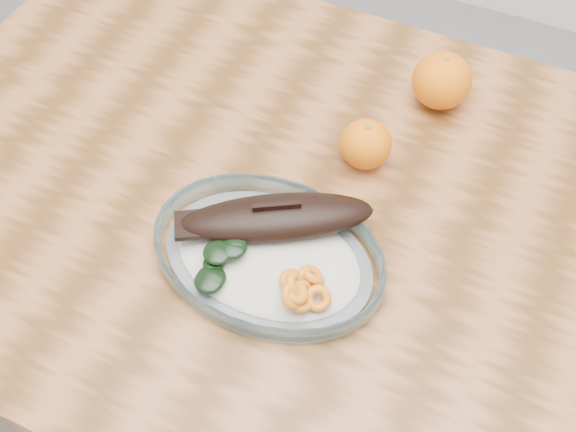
{
  "coord_description": "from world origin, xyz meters",
  "views": [
    {
      "loc": [
        0.21,
        -0.53,
        1.51
      ],
      "look_at": [
        -0.01,
        -0.04,
        0.77
      ],
      "focal_mm": 45.0,
      "sensor_mm": 36.0,
      "label": 1
    }
  ],
  "objects_px": {
    "orange_left": "(366,144)",
    "orange_right": "(442,81)",
    "dining_table": "(307,247)",
    "plated_meal": "(269,251)"
  },
  "relations": [
    {
      "from": "dining_table",
      "to": "plated_meal",
      "type": "distance_m",
      "value": 0.15
    },
    {
      "from": "dining_table",
      "to": "plated_meal",
      "type": "height_order",
      "value": "plated_meal"
    },
    {
      "from": "plated_meal",
      "to": "orange_left",
      "type": "bearing_deg",
      "value": 76.82
    },
    {
      "from": "orange_left",
      "to": "orange_right",
      "type": "relative_size",
      "value": 0.83
    },
    {
      "from": "dining_table",
      "to": "plated_meal",
      "type": "xyz_separation_m",
      "value": [
        -0.01,
        -0.1,
        0.12
      ]
    },
    {
      "from": "plated_meal",
      "to": "orange_right",
      "type": "distance_m",
      "value": 0.37
    },
    {
      "from": "dining_table",
      "to": "plated_meal",
      "type": "relative_size",
      "value": 2.19
    },
    {
      "from": "orange_left",
      "to": "orange_right",
      "type": "bearing_deg",
      "value": 68.84
    },
    {
      "from": "orange_left",
      "to": "orange_right",
      "type": "distance_m",
      "value": 0.16
    },
    {
      "from": "plated_meal",
      "to": "orange_right",
      "type": "bearing_deg",
      "value": 73.84
    }
  ]
}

